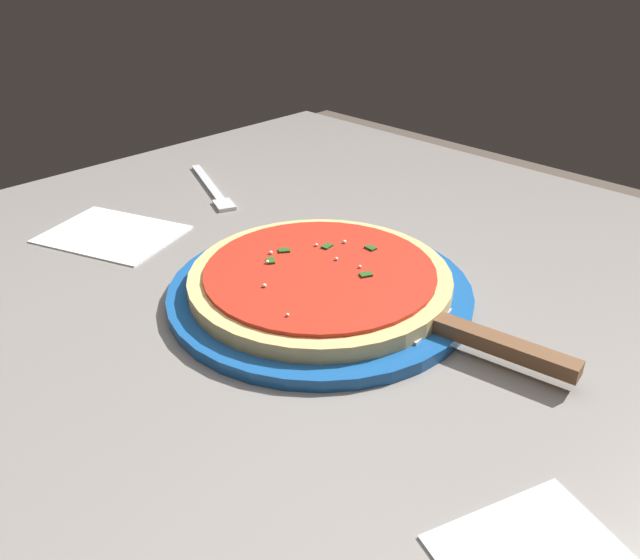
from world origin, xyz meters
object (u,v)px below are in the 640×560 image
Objects in this scene: pizza at (320,278)px; pizza_server at (460,332)px; napkin_loose_left at (112,234)px; fork at (213,189)px; serving_plate at (320,292)px.

pizza is 0.15m from pizza_server.
pizza_server is 0.45m from napkin_loose_left.
pizza_server is 1.25× the size of fork.
pizza_server is (-0.15, -0.02, -0.00)m from pizza.
pizza_server is 1.42× the size of napkin_loose_left.
napkin_loose_left is (0.29, 0.07, -0.01)m from serving_plate.
pizza is (0.00, -0.00, 0.02)m from serving_plate.
fork is (0.32, -0.10, -0.02)m from pizza.
pizza is at bearing -165.56° from napkin_loose_left.
pizza reaches higher than napkin_loose_left.
pizza_server is (-0.15, -0.02, 0.01)m from serving_plate.
napkin_loose_left is at bearing 12.44° from pizza_server.
serving_plate is 1.16× the size of pizza.
napkin_loose_left is at bearing 14.44° from pizza.
serving_plate is 0.16m from pizza_server.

